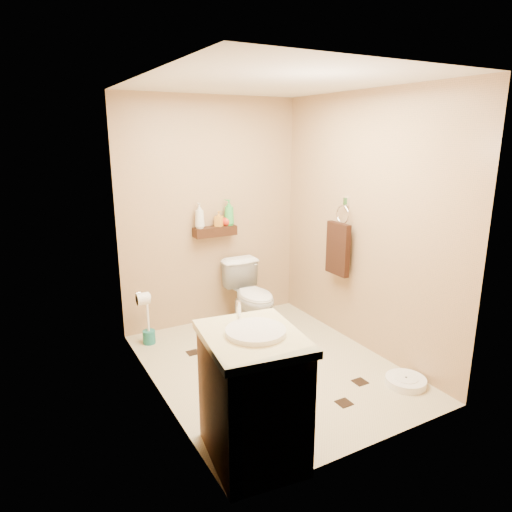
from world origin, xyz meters
TOP-DOWN VIEW (x-y plane):
  - ground at (0.00, 0.00)m, footprint 2.50×2.50m
  - wall_back at (0.00, 1.25)m, footprint 2.00×0.04m
  - wall_front at (0.00, -1.25)m, footprint 2.00×0.04m
  - wall_left at (-1.00, 0.00)m, footprint 0.04×2.50m
  - wall_right at (1.00, 0.00)m, footprint 0.04×2.50m
  - ceiling at (0.00, 0.00)m, footprint 2.00×2.50m
  - wall_shelf at (0.00, 1.17)m, footprint 0.46×0.14m
  - floor_accents at (0.04, -0.07)m, footprint 1.14×1.47m
  - toilet at (0.26, 0.83)m, footprint 0.40×0.70m
  - vanity at (-0.70, -0.95)m, footprint 0.66×0.76m
  - bathroom_scale at (0.82, -0.81)m, footprint 0.33×0.33m
  - toilet_brush at (-0.82, 0.99)m, footprint 0.12×0.12m
  - towel_ring at (0.91, 0.25)m, footprint 0.12×0.30m
  - toilet_paper at (-0.94, 0.65)m, footprint 0.12×0.11m
  - bottle_a at (-0.17, 1.17)m, footprint 0.11×0.11m
  - bottle_b at (0.05, 1.17)m, footprint 0.10×0.10m
  - bottle_c at (0.14, 1.17)m, footprint 0.12×0.12m
  - bottle_d at (0.17, 1.17)m, footprint 0.15×0.15m

SIDE VIEW (x-z plane):
  - ground at x=0.00m, z-range 0.00..0.00m
  - floor_accents at x=0.04m, z-range 0.00..0.01m
  - bathroom_scale at x=0.82m, z-range 0.00..0.07m
  - toilet_brush at x=-0.82m, z-range -0.08..0.46m
  - toilet at x=0.26m, z-range 0.00..0.71m
  - vanity at x=-0.70m, z-range -0.05..0.93m
  - toilet_paper at x=-0.94m, z-range 0.54..0.66m
  - towel_ring at x=0.91m, z-range 0.57..1.33m
  - wall_shelf at x=0.00m, z-range 0.97..1.07m
  - bottle_c at x=0.14m, z-range 1.07..1.20m
  - bottle_b at x=0.05m, z-range 1.07..1.23m
  - wall_back at x=0.00m, z-range 0.00..2.40m
  - wall_front at x=0.00m, z-range 0.00..2.40m
  - wall_left at x=-1.00m, z-range 0.00..2.40m
  - wall_right at x=1.00m, z-range 0.00..2.40m
  - bottle_a at x=-0.17m, z-range 1.07..1.33m
  - bottle_d at x=0.17m, z-range 1.07..1.35m
  - ceiling at x=0.00m, z-range 2.39..2.41m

